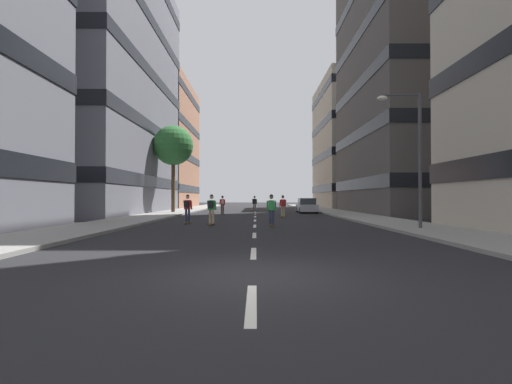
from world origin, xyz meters
TOP-DOWN VIEW (x-y plane):
  - ground_plane at (0.00, 27.32)m, footprint 163.93×163.93m
  - sidewalk_left at (-8.33, 30.74)m, footprint 3.65×75.13m
  - sidewalk_right at (8.33, 30.74)m, footprint 3.65×75.13m
  - lane_markings at (0.00, 28.00)m, footprint 0.16×62.20m
  - building_left_mid at (-18.50, 29.31)m, footprint 16.80×23.90m
  - building_left_far at (-18.50, 49.68)m, footprint 16.80×18.08m
  - building_right_mid at (18.50, 29.31)m, footprint 16.80×18.56m
  - building_right_far at (18.50, 49.68)m, footprint 16.80×17.01m
  - parked_car_near at (5.31, 30.51)m, footprint 1.82×4.40m
  - street_tree_near at (-8.33, 29.75)m, footprint 4.01×4.01m
  - streetlamp_right at (7.60, 10.11)m, footprint 2.13×0.30m
  - skater_0 at (-3.15, 27.80)m, footprint 0.56×0.92m
  - skater_1 at (-4.09, 14.79)m, footprint 0.56×0.92m
  - skater_2 at (-3.52, 32.14)m, footprint 0.56×0.92m
  - skater_3 at (2.22, 21.78)m, footprint 0.56×0.92m
  - skater_4 at (-2.51, 13.76)m, footprint 0.56×0.92m
  - skater_5 at (-0.10, 34.16)m, footprint 0.56×0.92m
  - skater_6 at (0.93, 12.92)m, footprint 0.53×0.90m

SIDE VIEW (x-z plane):
  - ground_plane at x=0.00m, z-range 0.00..0.00m
  - lane_markings at x=0.00m, z-range 0.00..0.01m
  - sidewalk_left at x=-8.33m, z-range 0.00..0.14m
  - sidewalk_right at x=8.33m, z-range 0.00..0.14m
  - parked_car_near at x=5.31m, z-range -0.06..1.46m
  - skater_2 at x=-3.52m, z-range 0.10..1.87m
  - skater_6 at x=0.93m, z-range 0.10..1.87m
  - skater_0 at x=-3.15m, z-range 0.13..1.90m
  - skater_1 at x=-4.09m, z-range 0.13..1.90m
  - skater_3 at x=2.22m, z-range 0.13..1.90m
  - skater_4 at x=-2.51m, z-range 0.13..1.90m
  - skater_5 at x=-0.10m, z-range 0.13..1.90m
  - streetlamp_right at x=7.60m, z-range 0.89..7.39m
  - street_tree_near at x=-8.33m, z-range 2.46..11.21m
  - building_left_far at x=-18.50m, z-range 0.09..19.34m
  - building_right_far at x=18.50m, z-range 0.09..19.60m
  - building_left_mid at x=-18.50m, z-range 0.09..26.45m
  - building_right_mid at x=18.50m, z-range 0.09..34.18m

